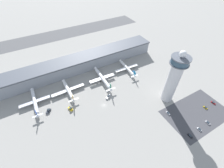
% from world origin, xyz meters
% --- Properties ---
extents(ground_plane, '(1000.00, 1000.00, 0.00)m').
position_xyz_m(ground_plane, '(0.00, 0.00, 0.00)').
color(ground_plane, gray).
extents(terminal_building, '(208.93, 25.00, 17.69)m').
position_xyz_m(terminal_building, '(0.00, 70.00, 8.95)').
color(terminal_building, '#9399A3').
rests_on(terminal_building, ground).
extents(runway_strip, '(313.39, 44.00, 0.01)m').
position_xyz_m(runway_strip, '(0.00, 182.59, 0.00)').
color(runway_strip, '#515154').
rests_on(runway_strip, ground).
extents(control_tower, '(17.07, 17.07, 59.37)m').
position_xyz_m(control_tower, '(63.76, -24.20, 29.92)').
color(control_tower, silver).
rests_on(control_tower, ground).
extents(parking_lot_surface, '(64.00, 40.00, 0.01)m').
position_xyz_m(parking_lot_surface, '(76.58, -53.34, 0.00)').
color(parking_lot_surface, '#424247').
rests_on(parking_lot_surface, ground).
extents(airplane_gate_alpha, '(30.76, 40.57, 11.50)m').
position_xyz_m(airplane_gate_alpha, '(-61.38, 35.91, 4.08)').
color(airplane_gate_alpha, silver).
rests_on(airplane_gate_alpha, ground).
extents(airplane_gate_bravo, '(37.20, 35.59, 11.98)m').
position_xyz_m(airplane_gate_bravo, '(-26.12, 35.63, 3.82)').
color(airplane_gate_bravo, white).
rests_on(airplane_gate_bravo, ground).
extents(airplane_gate_charlie, '(31.93, 44.62, 12.93)m').
position_xyz_m(airplane_gate_charlie, '(15.70, 33.99, 4.56)').
color(airplane_gate_charlie, white).
rests_on(airplane_gate_charlie, ground).
extents(airplane_gate_delta, '(32.78, 37.89, 11.25)m').
position_xyz_m(airplane_gate_delta, '(52.72, 37.06, 3.88)').
color(airplane_gate_delta, white).
rests_on(airplane_gate_delta, ground).
extents(service_truck_catering, '(4.09, 6.16, 3.15)m').
position_xyz_m(service_truck_catering, '(-31.69, 11.69, 1.10)').
color(service_truck_catering, black).
rests_on(service_truck_catering, ground).
extents(service_truck_fuel, '(5.96, 5.86, 3.00)m').
position_xyz_m(service_truck_fuel, '(-51.89, 19.85, 1.05)').
color(service_truck_fuel, black).
rests_on(service_truck_fuel, ground).
extents(service_truck_baggage, '(7.29, 5.68, 2.77)m').
position_xyz_m(service_truck_baggage, '(9.58, 7.62, 0.96)').
color(service_truck_baggage, black).
rests_on(service_truck_baggage, ground).
extents(service_truck_water, '(2.90, 5.73, 2.76)m').
position_xyz_m(service_truck_water, '(58.22, 27.86, 0.96)').
color(service_truck_water, black).
rests_on(service_truck_water, ground).
extents(car_maroon_suv, '(1.88, 4.52, 1.55)m').
position_xyz_m(car_maroon_suv, '(51.42, -40.08, 0.60)').
color(car_maroon_suv, black).
rests_on(car_maroon_suv, ground).
extents(car_white_wagon, '(1.82, 4.19, 1.41)m').
position_xyz_m(car_white_wagon, '(63.66, -66.86, 0.55)').
color(car_white_wagon, black).
rests_on(car_white_wagon, ground).
extents(car_green_van, '(1.81, 4.70, 1.51)m').
position_xyz_m(car_green_van, '(102.71, -53.31, 0.59)').
color(car_green_van, black).
rests_on(car_green_van, ground).
extents(car_red_hatchback, '(1.83, 4.18, 1.49)m').
position_xyz_m(car_red_hatchback, '(89.90, -53.46, 0.58)').
color(car_red_hatchback, black).
rests_on(car_red_hatchback, ground).
extents(car_blue_compact, '(1.89, 4.50, 1.54)m').
position_xyz_m(car_blue_compact, '(76.45, -66.09, 0.60)').
color(car_blue_compact, black).
rests_on(car_blue_compact, ground).
extents(car_navy_sedan, '(1.84, 4.61, 1.36)m').
position_xyz_m(car_navy_sedan, '(51.25, -67.14, 0.52)').
color(car_navy_sedan, black).
rests_on(car_navy_sedan, ground).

